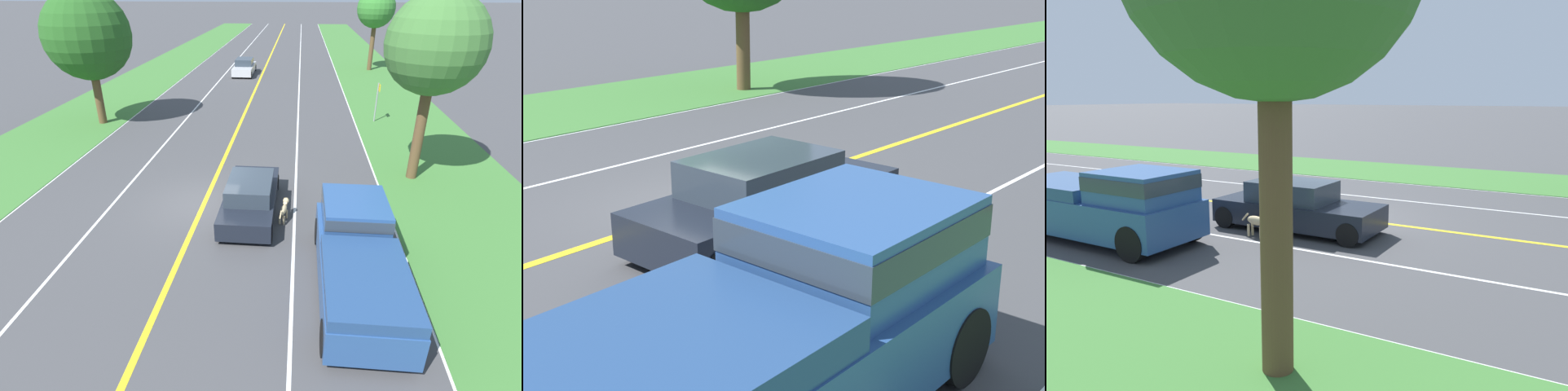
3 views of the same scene
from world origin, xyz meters
TOP-DOWN VIEW (x-y plane):
  - ground_plane at (0.00, 0.00)m, footprint 400.00×400.00m
  - centre_divider_line at (0.00, 0.00)m, footprint 0.18×160.00m
  - lane_edge_line_right at (7.00, 0.00)m, footprint 0.14×160.00m
  - lane_edge_line_left at (-7.00, 0.00)m, footprint 0.14×160.00m
  - lane_dash_same_dir at (3.50, 0.00)m, footprint 0.10×160.00m
  - lane_dash_oncoming at (-3.50, 0.00)m, footprint 0.10×160.00m
  - grass_verge_left at (-10.00, 0.00)m, footprint 6.00×160.00m
  - ego_car at (1.87, -0.46)m, footprint 1.86×4.70m
  - dog at (3.11, -0.89)m, footprint 0.37×1.15m
  - pickup_truck at (5.25, -4.22)m, footprint 2.14×5.69m

SIDE VIEW (x-z plane):
  - ground_plane at x=0.00m, z-range 0.00..0.00m
  - centre_divider_line at x=0.00m, z-range 0.00..0.01m
  - lane_edge_line_right at x=7.00m, z-range 0.00..0.01m
  - lane_edge_line_left at x=-7.00m, z-range 0.00..0.01m
  - lane_dash_same_dir at x=3.50m, z-range 0.00..0.01m
  - lane_dash_oncoming at x=-3.50m, z-range 0.00..0.01m
  - grass_verge_left at x=-10.00m, z-range 0.00..0.03m
  - dog at x=3.11m, z-range 0.09..0.84m
  - ego_car at x=1.87m, z-range -0.05..1.33m
  - pickup_truck at x=5.25m, z-range 0.02..1.95m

